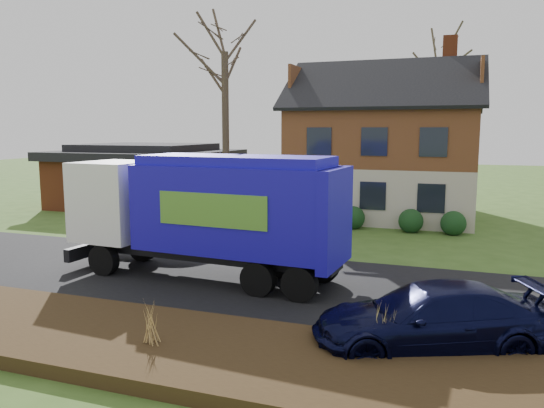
% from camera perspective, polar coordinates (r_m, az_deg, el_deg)
% --- Properties ---
extents(ground, '(120.00, 120.00, 0.00)m').
position_cam_1_polar(ground, '(16.09, -2.28, -8.43)').
color(ground, '#35541C').
rests_on(ground, ground).
extents(road, '(80.00, 7.00, 0.02)m').
position_cam_1_polar(road, '(16.09, -2.28, -8.39)').
color(road, black).
rests_on(road, ground).
extents(mulch_verge, '(80.00, 3.50, 0.30)m').
position_cam_1_polar(mulch_verge, '(11.58, -12.42, -14.55)').
color(mulch_verge, black).
rests_on(mulch_verge, ground).
extents(main_house, '(12.95, 8.95, 9.26)m').
position_cam_1_polar(main_house, '(28.55, 11.05, 6.82)').
color(main_house, '#C3B49C').
rests_on(main_house, ground).
extents(ranch_house, '(9.80, 8.20, 3.70)m').
position_cam_1_polar(ranch_house, '(32.70, -13.42, 3.00)').
color(ranch_house, '#944020').
rests_on(ranch_house, ground).
extents(garbage_truck, '(9.00, 2.95, 3.80)m').
position_cam_1_polar(garbage_truck, '(16.14, -6.86, -0.46)').
color(garbage_truck, black).
rests_on(garbage_truck, ground).
extents(silver_sedan, '(4.95, 2.86, 1.54)m').
position_cam_1_polar(silver_sedan, '(21.00, -9.50, -2.46)').
color(silver_sedan, '#B7BABF').
rests_on(silver_sedan, ground).
extents(navy_wagon, '(5.25, 3.73, 1.41)m').
position_cam_1_polar(navy_wagon, '(11.59, 16.67, -11.74)').
color(navy_wagon, black).
rests_on(navy_wagon, ground).
extents(tree_front_west, '(3.85, 3.85, 11.45)m').
position_cam_1_polar(tree_front_west, '(26.63, -5.15, 18.56)').
color(tree_front_west, '#413327').
rests_on(tree_front_west, ground).
extents(tree_back, '(3.77, 3.77, 11.94)m').
position_cam_1_polar(tree_back, '(35.67, 17.44, 16.37)').
color(tree_back, '#423928').
rests_on(tree_back, ground).
extents(grass_clump_mid, '(0.31, 0.25, 0.86)m').
position_cam_1_polar(grass_clump_mid, '(11.11, -12.81, -12.32)').
color(grass_clump_mid, '#A78449').
rests_on(grass_clump_mid, mulch_verge).
extents(grass_clump_east, '(0.35, 0.29, 0.87)m').
position_cam_1_polar(grass_clump_east, '(10.68, 11.72, -13.10)').
color(grass_clump_east, '#A9924A').
rests_on(grass_clump_east, mulch_verge).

